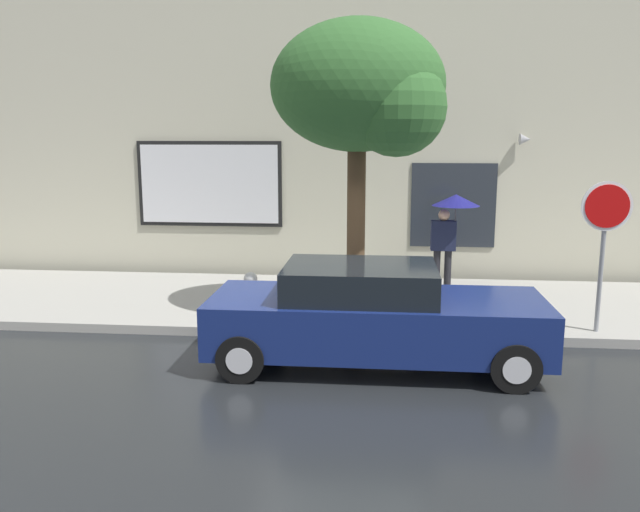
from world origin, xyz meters
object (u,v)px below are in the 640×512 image
Objects in this scene: fire_hydrant at (251,296)px; stop_sign at (605,227)px; street_tree at (365,92)px; pedestrian_with_umbrella at (451,216)px; parked_car at (373,316)px.

stop_sign is at bearing -2.39° from fire_hydrant.
pedestrian_with_umbrella is at bearing 53.10° from street_tree.
parked_car is 2.40× the size of pedestrian_with_umbrella.
stop_sign reaches higher than fire_hydrant.
parked_car is 3.58m from street_tree.
pedestrian_with_umbrella reaches higher than fire_hydrant.
stop_sign is at bearing -4.68° from street_tree.
fire_hydrant is at bearing -177.87° from street_tree.
pedestrian_with_umbrella is 0.81× the size of stop_sign.
stop_sign is (5.56, -0.23, 1.28)m from fire_hydrant.
street_tree reaches higher than parked_car.
pedestrian_with_umbrella is 0.40× the size of street_tree.
stop_sign reaches higher than parked_car.
fire_hydrant is 0.16× the size of street_tree.
parked_car is 1.95× the size of stop_sign.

